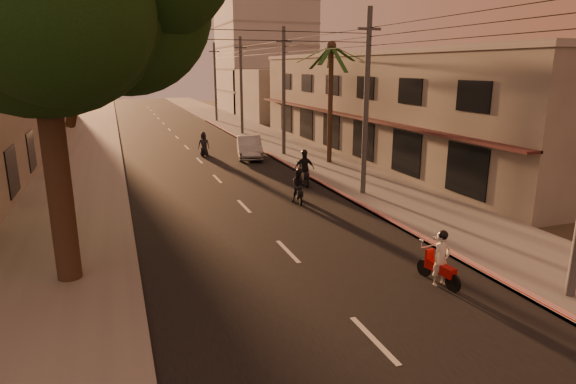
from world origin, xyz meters
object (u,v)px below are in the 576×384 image
parked_car (249,147)px  scooter_mid_b (304,169)px  scooter_red (440,261)px  scooter_mid_a (299,187)px  scooter_far_a (204,145)px  palm_tree (331,53)px

parked_car → scooter_mid_b: bearing=-74.1°
scooter_red → scooter_mid_b: scooter_mid_b is taller
scooter_mid_a → parked_car: (0.87, 12.05, -0.00)m
scooter_red → scooter_mid_a: scooter_red is taller
scooter_mid_b → parked_car: (-0.65, 8.89, -0.13)m
scooter_far_a → parked_car: scooter_far_a is taller
palm_tree → parked_car: palm_tree is taller
palm_tree → scooter_mid_a: (-5.32, -8.17, -6.38)m
scooter_mid_a → palm_tree: bearing=70.9°
scooter_red → palm_tree: bearing=68.8°
scooter_red → scooter_mid_b: 13.00m
palm_tree → scooter_far_a: bearing=142.1°
scooter_red → parked_car: bearing=82.7°
scooter_red → parked_car: size_ratio=0.36×
scooter_mid_a → scooter_mid_b: (1.52, 3.16, 0.12)m
scooter_far_a → parked_car: (2.91, -1.84, -0.04)m
scooter_mid_a → parked_car: scooter_mid_a is taller
palm_tree → scooter_mid_b: (-3.80, -5.01, -6.26)m
scooter_red → scooter_far_a: (-2.70, 23.70, 0.05)m
palm_tree → scooter_red: size_ratio=4.73×
scooter_red → scooter_mid_a: 9.83m
scooter_far_a → parked_car: bearing=-15.1°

